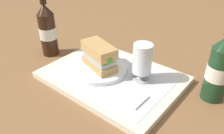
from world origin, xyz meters
The scene contains 9 objects.
ground_plane centered at (0.00, 0.00, 0.00)m, with size 3.00×3.00×0.00m, color brown.
tray centered at (0.00, 0.00, 0.01)m, with size 0.44×0.32×0.02m, color beige.
placemat centered at (0.00, 0.00, 0.02)m, with size 0.38×0.27×0.00m, color silver.
plate centered at (-0.05, -0.01, 0.03)m, with size 0.19×0.19×0.01m, color white.
sandwich centered at (-0.05, -0.01, 0.08)m, with size 0.14×0.10×0.08m.
beer_glass centered at (0.09, 0.04, 0.09)m, with size 0.06×0.06×0.12m.
napkin_folded centered at (0.11, -0.06, 0.02)m, with size 0.09×0.07×0.01m, color white.
beer_bottle centered at (0.29, 0.12, 0.10)m, with size 0.07×0.07×0.27m.
second_bottle centered at (-0.31, -0.01, 0.10)m, with size 0.07×0.07×0.27m.
Camera 1 is at (0.40, -0.49, 0.44)m, focal length 36.53 mm.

